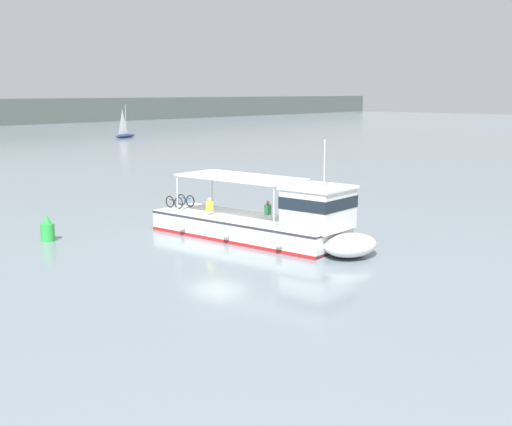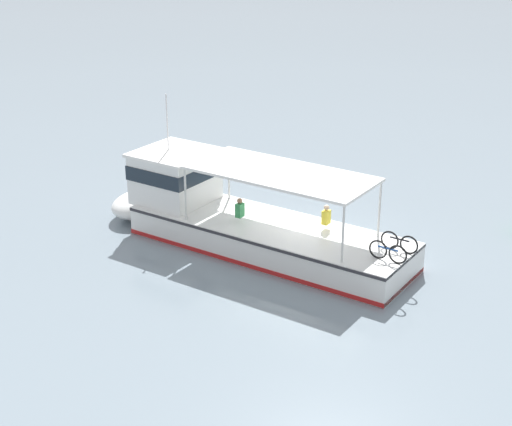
% 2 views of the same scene
% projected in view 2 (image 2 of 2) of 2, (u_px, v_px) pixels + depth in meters
% --- Properties ---
extents(ground_plane, '(400.00, 400.00, 0.00)m').
position_uv_depth(ground_plane, '(305.00, 240.00, 29.31)').
color(ground_plane, gray).
extents(ferry_main, '(3.87, 12.94, 5.32)m').
position_uv_depth(ferry_main, '(234.00, 217.00, 28.78)').
color(ferry_main, white).
rests_on(ferry_main, ground).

